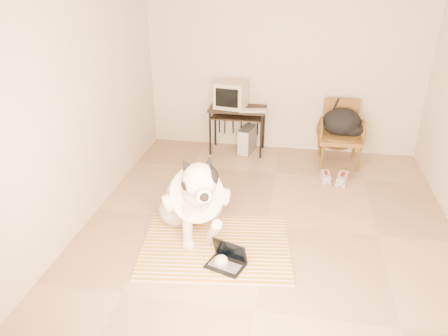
% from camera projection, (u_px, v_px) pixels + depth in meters
% --- Properties ---
extents(floor, '(4.50, 4.50, 0.00)m').
position_uv_depth(floor, '(267.00, 225.00, 4.82)').
color(floor, '#9A7A5E').
rests_on(floor, ground).
extents(wall_back, '(4.50, 0.00, 4.50)m').
position_uv_depth(wall_back, '(284.00, 60.00, 6.24)').
color(wall_back, beige).
rests_on(wall_back, floor).
extents(wall_front, '(4.50, 0.00, 4.50)m').
position_uv_depth(wall_front, '(243.00, 241.00, 2.24)').
color(wall_front, beige).
rests_on(wall_front, floor).
extents(wall_left, '(0.00, 4.50, 4.50)m').
position_uv_depth(wall_left, '(81.00, 98.00, 4.55)').
color(wall_left, beige).
rests_on(wall_left, floor).
extents(rug, '(1.63, 1.33, 0.02)m').
position_uv_depth(rug, '(216.00, 246.00, 4.46)').
color(rug, '#BE7C09').
rests_on(rug, floor).
extents(dog, '(0.87, 1.28, 1.06)m').
position_uv_depth(dog, '(194.00, 199.00, 4.52)').
color(dog, silver).
rests_on(dog, rug).
extents(laptop, '(0.41, 0.35, 0.24)m').
position_uv_depth(laptop, '(227.00, 259.00, 4.15)').
color(laptop, black).
rests_on(laptop, rug).
extents(computer_desk, '(0.83, 0.47, 0.69)m').
position_uv_depth(computer_desk, '(237.00, 114.00, 6.42)').
color(computer_desk, black).
rests_on(computer_desk, floor).
extents(crt_monitor, '(0.48, 0.46, 0.38)m').
position_uv_depth(crt_monitor, '(231.00, 94.00, 6.35)').
color(crt_monitor, '#B9AD91').
rests_on(crt_monitor, computer_desk).
extents(desk_keyboard, '(0.40, 0.19, 0.03)m').
position_uv_depth(desk_keyboard, '(253.00, 111.00, 6.23)').
color(desk_keyboard, '#B9AD91').
rests_on(desk_keyboard, computer_desk).
extents(pc_tower, '(0.25, 0.44, 0.38)m').
position_uv_depth(pc_tower, '(247.00, 140.00, 6.59)').
color(pc_tower, '#505053').
rests_on(pc_tower, floor).
extents(rattan_chair, '(0.59, 0.57, 0.88)m').
position_uv_depth(rattan_chair, '(340.00, 133.00, 6.15)').
color(rattan_chair, brown).
rests_on(rattan_chair, floor).
extents(backpack, '(0.57, 0.44, 0.39)m').
position_uv_depth(backpack, '(343.00, 123.00, 6.09)').
color(backpack, black).
rests_on(backpack, rattan_chair).
extents(sneaker_left, '(0.13, 0.27, 0.09)m').
position_uv_depth(sneaker_left, '(326.00, 177.00, 5.80)').
color(sneaker_left, silver).
rests_on(sneaker_left, floor).
extents(sneaker_right, '(0.19, 0.32, 0.11)m').
position_uv_depth(sneaker_right, '(342.00, 179.00, 5.74)').
color(sneaker_right, silver).
rests_on(sneaker_right, floor).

